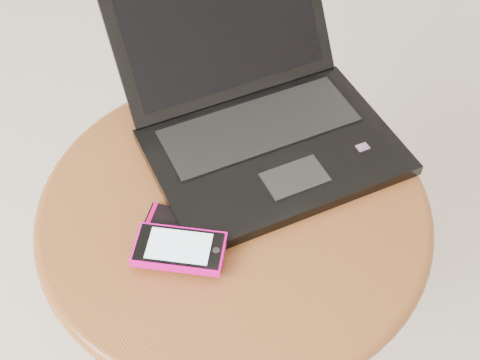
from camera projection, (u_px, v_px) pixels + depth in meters
table at (234, 242)px, 1.04m from camera, size 0.59×0.59×0.47m
laptop at (259, 115)px, 1.03m from camera, size 0.42×0.44×0.21m
phone_black at (186, 229)px, 0.93m from camera, size 0.13×0.13×0.01m
phone_pink at (179, 249)px, 0.89m from camera, size 0.14×0.13×0.02m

